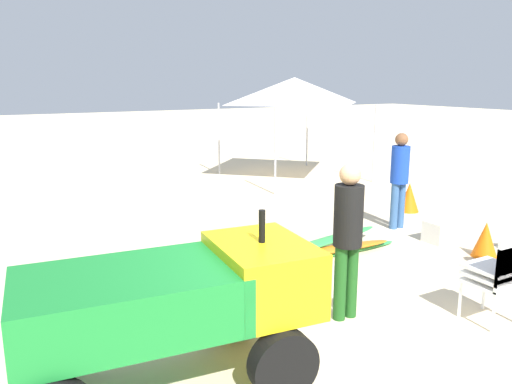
% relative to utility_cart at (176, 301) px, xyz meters
% --- Properties ---
extents(ground, '(80.00, 80.00, 0.00)m').
position_rel_utility_cart_xyz_m(ground, '(1.33, -0.25, -0.78)').
color(ground, beige).
extents(utility_cart, '(2.66, 1.51, 1.50)m').
position_rel_utility_cart_xyz_m(utility_cart, '(0.00, 0.00, 0.00)').
color(utility_cart, '#197A2D').
rests_on(utility_cart, ground).
extents(stacked_plastic_chairs, '(0.48, 0.48, 1.02)m').
position_rel_utility_cart_xyz_m(stacked_plastic_chairs, '(3.45, -0.66, -0.18)').
color(stacked_plastic_chairs, white).
rests_on(stacked_plastic_chairs, ground).
extents(surfboard_pile, '(2.53, 0.77, 0.24)m').
position_rel_utility_cart_xyz_m(surfboard_pile, '(3.21, 2.03, -0.67)').
color(surfboard_pile, green).
rests_on(surfboard_pile, ground).
extents(lifeguard_near_left, '(0.32, 0.32, 1.76)m').
position_rel_utility_cart_xyz_m(lifeguard_near_left, '(2.09, 0.28, 0.23)').
color(lifeguard_near_left, '#194C19').
rests_on(lifeguard_near_left, ground).
extents(lifeguard_far_right, '(0.32, 0.32, 1.72)m').
position_rel_utility_cart_xyz_m(lifeguard_far_right, '(5.20, 2.61, 0.21)').
color(lifeguard_far_right, '#33598C').
rests_on(lifeguard_far_right, ground).
extents(popup_canopy, '(3.08, 3.08, 2.70)m').
position_rel_utility_cart_xyz_m(popup_canopy, '(6.26, 7.58, 1.57)').
color(popup_canopy, '#B2B2B7').
rests_on(popup_canopy, ground).
extents(traffic_cone_near, '(0.38, 0.38, 0.54)m').
position_rel_utility_cart_xyz_m(traffic_cone_near, '(5.24, 0.82, -0.51)').
color(traffic_cone_near, orange).
rests_on(traffic_cone_near, ground).
extents(traffic_cone_far, '(0.41, 0.41, 0.59)m').
position_rel_utility_cart_xyz_m(traffic_cone_far, '(6.29, 3.37, -0.49)').
color(traffic_cone_far, orange).
rests_on(traffic_cone_far, ground).
extents(cooler_box, '(0.55, 0.39, 0.35)m').
position_rel_utility_cart_xyz_m(cooler_box, '(5.27, 1.65, -0.61)').
color(cooler_box, white).
rests_on(cooler_box, ground).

